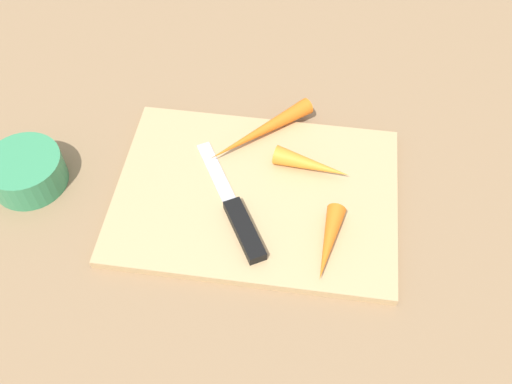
% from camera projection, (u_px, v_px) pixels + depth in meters
% --- Properties ---
extents(ground_plane, '(1.40, 1.40, 0.00)m').
position_uv_depth(ground_plane, '(256.00, 198.00, 0.76)').
color(ground_plane, '#8C6D4C').
extents(cutting_board, '(0.36, 0.26, 0.01)m').
position_uv_depth(cutting_board, '(256.00, 195.00, 0.75)').
color(cutting_board, tan).
rests_on(cutting_board, ground_plane).
extents(knife, '(0.12, 0.18, 0.01)m').
position_uv_depth(knife, '(240.00, 222.00, 0.71)').
color(knife, '#B7B7BC').
rests_on(knife, cutting_board).
extents(carrot_longest, '(0.14, 0.13, 0.02)m').
position_uv_depth(carrot_longest, '(261.00, 131.00, 0.79)').
color(carrot_longest, orange).
rests_on(carrot_longest, cutting_board).
extents(carrot_medium, '(0.04, 0.10, 0.02)m').
position_uv_depth(carrot_medium, '(328.00, 243.00, 0.69)').
color(carrot_medium, orange).
rests_on(carrot_medium, cutting_board).
extents(carrot_shortest, '(0.10, 0.05, 0.03)m').
position_uv_depth(carrot_shortest, '(312.00, 165.00, 0.76)').
color(carrot_shortest, orange).
rests_on(carrot_shortest, cutting_board).
extents(small_bowl, '(0.10, 0.10, 0.04)m').
position_uv_depth(small_bowl, '(27.00, 171.00, 0.75)').
color(small_bowl, '#388C59').
rests_on(small_bowl, ground_plane).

